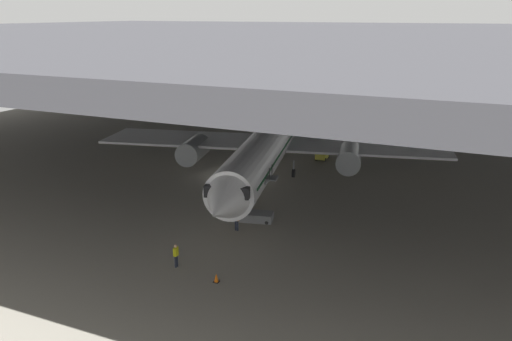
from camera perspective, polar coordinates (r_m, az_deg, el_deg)
The scene contains 8 objects.
ground_plane at distance 57.77m, azimuth -2.16°, elevation -0.64°, with size 110.00×110.00×0.00m, color gray.
hangar_structure at distance 67.91m, azimuth 3.09°, elevation 13.97°, with size 121.00×99.00×14.73m.
airplane_main at distance 54.95m, azimuth 1.03°, elevation 2.33°, with size 37.74×38.42×12.04m.
boarding_stairs at distance 45.61m, azimuth -0.64°, elevation -4.32°, with size 4.53×2.37×4.78m.
crew_worker_near_nose at distance 37.83m, azimuth -8.37°, elevation -8.64°, with size 0.23×0.55×1.67m.
crew_worker_by_stairs at distance 43.42m, azimuth -2.04°, elevation -5.08°, with size 0.55×0.26×1.71m.
traffic_cone_orange at distance 35.86m, azimuth -4.17°, elevation -11.13°, with size 0.36×0.36×0.60m.
baggage_tug at distance 64.79m, azimuth 6.95°, elevation 1.60°, with size 1.37×2.25×0.90m.
Camera 1 is at (25.15, -49.25, 16.74)m, focal length 38.28 mm.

